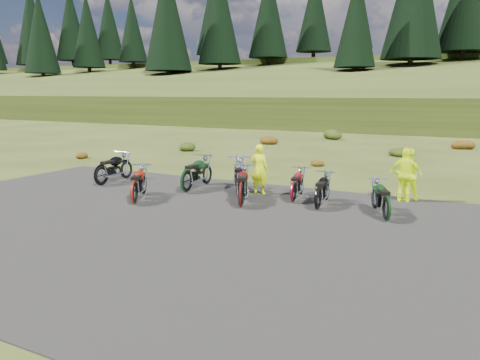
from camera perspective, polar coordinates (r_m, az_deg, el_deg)
The scene contains 37 objects.
ground at distance 13.87m, azimuth -1.30°, elevation -3.63°, with size 300.00×300.00×0.00m, color #353C14.
gravel_pad at distance 12.22m, azimuth -5.83°, elevation -5.67°, with size 20.00×12.00×0.04m, color black.
hill_slope at distance 62.21m, azimuth 21.58°, elevation 6.76°, with size 300.00×46.00×3.00m, color #304115, non-canonical shape.
hill_plateau at distance 122.00m, azimuth 24.65°, elevation 8.09°, with size 300.00×90.00×9.17m, color #304115.
conifer_5 at distance 143.89m, azimuth -24.54°, elevation 15.61°, with size 6.16×6.16×16.00m.
conifer_8 at distance 121.91m, azimuth -24.07°, elevation 16.91°, with size 7.92×7.92×20.00m.
conifer_9 at distance 121.47m, azimuth -19.93°, elevation 17.54°, with size 7.48×7.48×19.00m.
conifer_10 at distance 121.52m, azimuth -15.74°, elevation 17.72°, with size 7.04×7.04×18.00m.
conifer_11 at distance 99.43m, azimuth -23.19°, elevation 16.21°, with size 6.60×6.60×17.00m.
conifer_12 at distance 99.16m, azimuth -18.12°, elevation 16.95°, with size 6.16×6.16×16.00m.
conifer_13 at distance 99.63m, azimuth -13.03°, elevation 17.57°, with size 5.72×5.72×15.00m.
conifer_14 at distance 100.81m, azimuth -7.99°, elevation 18.04°, with size 5.28×5.28×14.00m.
conifer_15 at distance 103.13m, azimuth -3.09°, elevation 19.98°, with size 7.92×7.92×20.00m.
conifer_16 at distance 78.42m, azimuth -8.88°, elevation 19.23°, with size 7.48×7.48×19.00m.
conifer_17 at distance 80.29m, azimuth -2.53°, elevation 19.64°, with size 7.04×7.04×18.00m.
conifer_18 at distance 82.99m, azimuth 3.49°, elevation 19.82°, with size 6.60×6.60×17.00m.
conifer_19 at distance 86.46m, azimuth 9.09°, elevation 19.81°, with size 6.16×6.16×16.00m.
conifer_20 at distance 90.52m, azimuth 14.19°, elevation 19.39°, with size 5.72×5.72×15.00m.
conifer_21 at distance 64.34m, azimuth 13.98°, elevation 18.52°, with size 5.28×5.28×14.00m.
shrub_0 at distance 25.84m, azimuth -18.53°, elevation 3.00°, with size 0.77×0.77×0.45m, color #6A2B0D.
shrub_1 at distance 28.02m, azimuth -6.54°, elevation 4.20°, with size 1.03×1.03×0.61m, color #23370D.
shrub_2 at distance 31.23m, azimuth 3.38°, elevation 5.05°, with size 1.30×1.30×0.77m, color #6A2B0D.
shrub_3 at distance 35.20m, azimuth 11.28°, elevation 5.63°, with size 1.56×1.56×0.92m, color #23370D.
shrub_4 at distance 22.31m, azimuth 9.22°, elevation 2.28°, with size 0.77×0.77×0.45m, color #6A2B0D.
shrub_5 at distance 26.76m, azimuth 18.75°, elevation 3.40°, with size 1.03×1.03×0.61m, color #23370D.
shrub_6 at distance 31.75m, azimuth 25.44°, elevation 4.13°, with size 1.30×1.30×0.77m, color #6A2B0D.
motorcycle_0 at distance 18.08m, azimuth -16.49°, elevation -0.70°, with size 2.19×0.73×1.15m, color black, non-canonical shape.
motorcycle_1 at distance 14.83m, azimuth -12.71°, elevation -2.95°, with size 2.08×0.69×1.09m, color #971A0B, non-canonical shape.
motorcycle_2 at distance 16.24m, azimuth -6.49°, elevation -1.58°, with size 2.25×0.75×1.18m, color black, non-canonical shape.
motorcycle_3 at distance 15.34m, azimuth -0.20°, elevation -2.24°, with size 2.32×0.77×1.21m, color #B6B6BB, non-canonical shape.
motorcycle_4 at distance 14.06m, azimuth 0.11°, elevation -3.44°, with size 2.17×0.72×1.14m, color #4E0F0D, non-canonical shape.
motorcycle_5 at distance 13.95m, azimuth 9.42°, elevation -3.69°, with size 1.91×0.64×1.00m, color black, non-canonical shape.
motorcycle_6 at distance 14.77m, azimuth 6.50°, elevation -2.81°, with size 1.88×0.63×0.98m, color maroon, non-canonical shape.
motorcycle_7 at distance 13.19m, azimuth 17.36°, elevation -4.89°, with size 1.93×0.64×1.01m, color black, non-canonical shape.
person_middle at distance 15.75m, azimuth 2.39°, elevation 1.24°, with size 0.62×0.41×1.70m, color #DFFA0D.
person_right_a at distance 15.70m, azimuth 19.66°, elevation 0.53°, with size 0.81×0.63×1.66m, color #DFFA0D.
person_right_b at distance 15.54m, azimuth 19.52°, elevation 0.50°, with size 0.99×0.41×1.70m, color #DFFA0D.
Camera 1 is at (6.47, -11.78, 3.42)m, focal length 35.00 mm.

